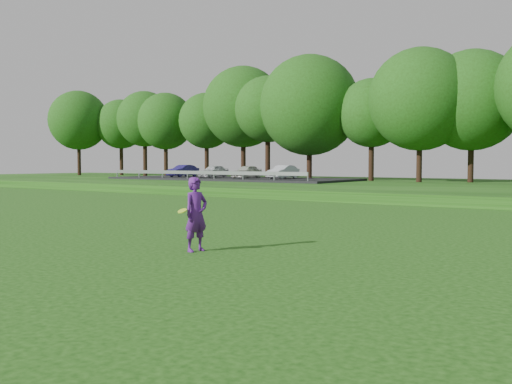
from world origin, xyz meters
The scene contains 5 objects.
ground centered at (0.00, 0.00, 0.00)m, with size 140.00×140.00×0.00m, color #143E0B.
berm centered at (0.00, 34.00, 0.30)m, with size 130.00×30.00×0.60m, color #143E0B.
walking_path centered at (0.00, 20.00, 0.02)m, with size 130.00×1.60×0.04m, color gray.
parking_lot centered at (-24.00, 32.77, 0.96)m, with size 24.00×9.00×1.38m.
woman centered at (-0.15, 1.26, 0.94)m, with size 0.55×0.93×1.87m.
Camera 1 is at (9.37, -9.50, 2.25)m, focal length 40.00 mm.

